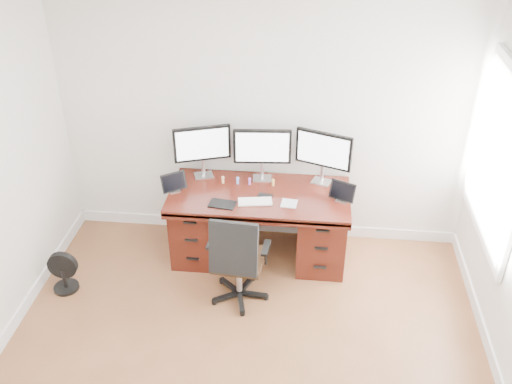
# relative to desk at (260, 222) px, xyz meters

# --- Properties ---
(back_wall) EXTENTS (4.00, 0.10, 2.70)m
(back_wall) POSITION_rel_desk_xyz_m (0.00, 0.42, 0.95)
(back_wall) COLOR white
(back_wall) RESTS_ON ground
(desk) EXTENTS (1.70, 0.80, 0.75)m
(desk) POSITION_rel_desk_xyz_m (0.00, 0.00, 0.00)
(desk) COLOR #42140D
(desk) RESTS_ON ground
(office_chair) EXTENTS (0.55, 0.54, 0.94)m
(office_chair) POSITION_rel_desk_xyz_m (-0.12, -0.68, -0.09)
(office_chair) COLOR black
(office_chair) RESTS_ON ground
(floor_fan) EXTENTS (0.27, 0.23, 0.40)m
(floor_fan) POSITION_rel_desk_xyz_m (-1.75, -0.71, -0.21)
(floor_fan) COLOR black
(floor_fan) RESTS_ON ground
(monitor_left) EXTENTS (0.53, 0.21, 0.53)m
(monitor_left) POSITION_rel_desk_xyz_m (-0.58, 0.24, 0.68)
(monitor_left) COLOR silver
(monitor_left) RESTS_ON desk
(monitor_center) EXTENTS (0.55, 0.15, 0.53)m
(monitor_center) POSITION_rel_desk_xyz_m (0.00, 0.24, 0.68)
(monitor_center) COLOR silver
(monitor_center) RESTS_ON desk
(monitor_right) EXTENTS (0.53, 0.22, 0.53)m
(monitor_right) POSITION_rel_desk_xyz_m (0.58, 0.24, 0.68)
(monitor_right) COLOR silver
(monitor_right) RESTS_ON desk
(tablet_left) EXTENTS (0.24, 0.19, 0.19)m
(tablet_left) POSITION_rel_desk_xyz_m (-0.80, -0.08, 0.43)
(tablet_left) COLOR silver
(tablet_left) RESTS_ON desk
(tablet_right) EXTENTS (0.25, 0.16, 0.19)m
(tablet_right) POSITION_rel_desk_xyz_m (0.77, -0.08, 0.43)
(tablet_right) COLOR silver
(tablet_right) RESTS_ON desk
(keyboard) EXTENTS (0.33, 0.18, 0.01)m
(keyboard) POSITION_rel_desk_xyz_m (-0.02, -0.19, 0.36)
(keyboard) COLOR white
(keyboard) RESTS_ON desk
(trackpad) EXTENTS (0.15, 0.15, 0.01)m
(trackpad) POSITION_rel_desk_xyz_m (0.29, -0.19, 0.35)
(trackpad) COLOR silver
(trackpad) RESTS_ON desk
(drawing_tablet) EXTENTS (0.26, 0.18, 0.01)m
(drawing_tablet) POSITION_rel_desk_xyz_m (-0.32, -0.26, 0.35)
(drawing_tablet) COLOR black
(drawing_tablet) RESTS_ON desk
(phone) EXTENTS (0.14, 0.09, 0.01)m
(phone) POSITION_rel_desk_xyz_m (0.06, -0.07, 0.35)
(phone) COLOR black
(phone) RESTS_ON desk
(figurine_yellow) EXTENTS (0.03, 0.03, 0.08)m
(figurine_yellow) POSITION_rel_desk_xyz_m (-0.37, 0.12, 0.39)
(figurine_yellow) COLOR #D8B26F
(figurine_yellow) RESTS_ON desk
(figurine_blue) EXTENTS (0.03, 0.03, 0.08)m
(figurine_blue) POSITION_rel_desk_xyz_m (-0.23, 0.12, 0.39)
(figurine_blue) COLOR #6692F0
(figurine_blue) RESTS_ON desk
(figurine_purple) EXTENTS (0.03, 0.03, 0.08)m
(figurine_purple) POSITION_rel_desk_xyz_m (-0.11, 0.12, 0.39)
(figurine_purple) COLOR #AE5FD2
(figurine_purple) RESTS_ON desk
(figurine_orange) EXTENTS (0.03, 0.03, 0.08)m
(figurine_orange) POSITION_rel_desk_xyz_m (0.12, 0.12, 0.39)
(figurine_orange) COLOR #E5B851
(figurine_orange) RESTS_ON desk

